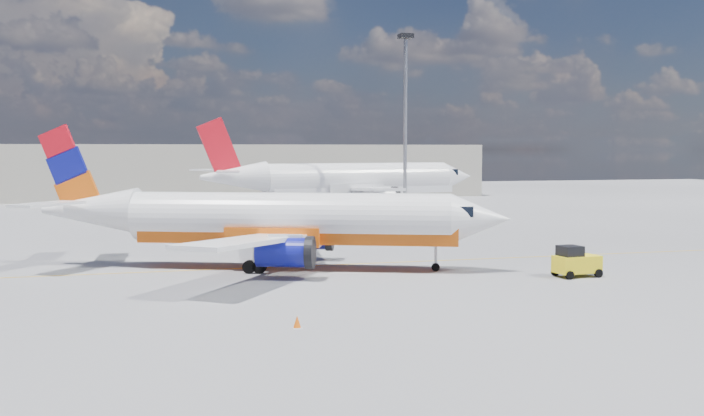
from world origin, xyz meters
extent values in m
plane|color=#5E5E63|center=(0.00, 0.00, 0.00)|extent=(240.00, 240.00, 0.00)
cube|color=gold|center=(0.00, 3.00, 0.01)|extent=(70.00, 0.15, 0.01)
cube|color=#BBB3A1|center=(5.00, 75.00, 4.00)|extent=(70.00, 14.00, 8.00)
cylinder|color=white|center=(-2.78, 2.11, 3.17)|extent=(19.12, 9.89, 2.99)
cone|color=white|center=(7.87, -2.09, 3.17)|extent=(4.38, 4.08, 2.99)
cone|color=white|center=(-14.66, 6.79, 3.48)|extent=(6.78, 4.91, 2.84)
cube|color=black|center=(6.73, -1.64, 3.65)|extent=(2.14, 2.43, 0.62)
cube|color=#E55A0E|center=(-2.37, 1.95, 2.16)|extent=(18.93, 9.40, 1.06)
cube|color=white|center=(-1.75, 8.33, 2.38)|extent=(4.18, 10.85, 0.71)
cube|color=white|center=(-6.27, -3.14, 2.38)|extent=(8.43, 10.24, 0.71)
cylinder|color=navy|center=(-0.91, 5.63, 1.54)|extent=(3.56, 2.72, 1.67)
cylinder|color=navy|center=(-3.82, -1.74, 1.54)|extent=(3.56, 2.72, 1.67)
cylinder|color=black|center=(0.40, 5.12, 1.54)|extent=(1.09, 1.88, 1.85)
cylinder|color=black|center=(-2.51, -2.26, 1.54)|extent=(1.09, 1.88, 1.85)
cube|color=#E55A0E|center=(-15.89, 7.28, 6.16)|extent=(3.94, 1.76, 5.50)
cube|color=white|center=(-14.85, 9.90, 4.05)|extent=(2.20, 4.51, 0.16)
cube|color=white|center=(-16.92, 4.66, 4.05)|extent=(4.30, 4.63, 0.16)
cylinder|color=gray|center=(5.42, -1.12, 1.10)|extent=(0.21, 0.21, 1.85)
cylinder|color=black|center=(5.42, -1.12, 0.25)|extent=(0.54, 0.38, 0.49)
cylinder|color=black|center=(-3.64, 4.72, 0.40)|extent=(0.86, 0.60, 0.79)
cylinder|color=black|center=(-5.19, 0.79, 0.40)|extent=(0.86, 0.60, 0.79)
cylinder|color=white|center=(13.74, 45.65, 3.86)|extent=(23.83, 7.85, 3.64)
cone|color=white|center=(27.43, 48.17, 3.86)|extent=(4.87, 4.36, 3.64)
cone|color=white|center=(-1.53, 42.83, 4.23)|extent=(8.00, 4.76, 3.46)
cube|color=black|center=(25.96, 47.90, 4.45)|extent=(2.24, 2.75, 0.75)
cube|color=white|center=(14.27, 45.74, 2.62)|extent=(23.72, 7.22, 1.29)
cube|color=white|center=(10.80, 52.73, 2.89)|extent=(8.44, 13.12, 0.86)
cube|color=white|center=(13.52, 37.98, 2.89)|extent=(4.22, 13.04, 0.86)
cylinder|color=white|center=(13.39, 50.48, 1.87)|extent=(4.16, 2.70, 2.04)
cylinder|color=white|center=(15.14, 41.00, 1.87)|extent=(4.16, 2.70, 2.04)
cylinder|color=black|center=(15.08, 50.79, 1.87)|extent=(0.93, 2.31, 2.25)
cylinder|color=black|center=(16.83, 41.31, 1.87)|extent=(0.93, 2.31, 2.25)
cube|color=red|center=(-3.11, 42.54, 7.50)|extent=(5.00, 1.23, 6.68)
cube|color=white|center=(-3.74, 45.91, 4.93)|extent=(4.62, 5.83, 0.19)
cube|color=white|center=(-2.49, 39.17, 4.93)|extent=(3.04, 5.62, 0.19)
cylinder|color=gray|center=(24.27, 47.59, 1.34)|extent=(0.22, 0.22, 2.25)
cylinder|color=black|center=(24.27, 47.59, 0.30)|extent=(0.64, 0.36, 0.60)
cylinder|color=black|center=(11.17, 47.79, 0.48)|extent=(1.02, 0.58, 0.96)
cylinder|color=black|center=(12.10, 42.73, 0.48)|extent=(1.02, 0.58, 0.96)
cylinder|color=black|center=(11.42, -4.59, 0.24)|extent=(0.51, 0.24, 0.49)
cylinder|color=black|center=(11.56, -5.95, 0.24)|extent=(0.51, 0.24, 0.49)
cylinder|color=black|center=(13.37, -4.39, 0.24)|extent=(0.51, 0.24, 0.49)
cylinder|color=black|center=(13.50, -5.76, 0.24)|extent=(0.51, 0.24, 0.49)
cube|color=yellow|center=(12.46, -5.17, 0.73)|extent=(2.66, 1.61, 0.98)
cube|color=black|center=(11.98, -5.22, 1.52)|extent=(1.28, 1.28, 0.59)
cube|color=white|center=(-5.52, -13.75, 0.02)|extent=(0.37, 0.37, 0.04)
cone|color=#E95A09|center=(-5.52, -13.75, 0.28)|extent=(0.32, 0.32, 0.49)
cylinder|color=gray|center=(16.74, 37.36, 9.67)|extent=(0.43, 0.43, 19.33)
cube|color=black|center=(16.74, 37.36, 19.62)|extent=(1.45, 1.45, 0.48)
camera|label=1|loc=(-11.60, -44.67, 7.27)|focal=40.00mm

